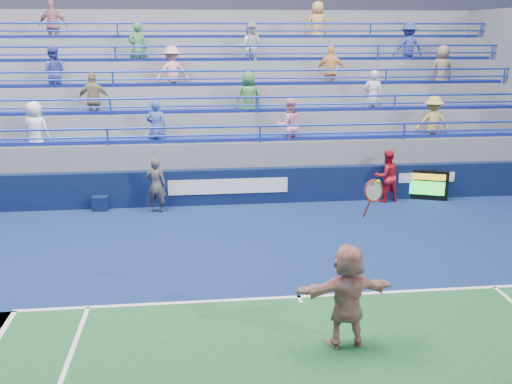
{
  "coord_description": "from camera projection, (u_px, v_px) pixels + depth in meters",
  "views": [
    {
      "loc": [
        -1.99,
        -10.17,
        5.14
      ],
      "look_at": [
        -0.59,
        2.5,
        1.5
      ],
      "focal_mm": 40.0,
      "sensor_mm": 36.0,
      "label": 1
    }
  ],
  "objects": [
    {
      "name": "line_judge",
      "position": [
        156.0,
        185.0,
        16.46
      ],
      "size": [
        0.66,
        0.51,
        1.62
      ],
      "primitive_type": "imported",
      "rotation": [
        0.0,
        0.0,
        2.92
      ],
      "color": "#131835",
      "rests_on": "ground"
    },
    {
      "name": "bleacher_stand",
      "position": [
        248.0,
        132.0,
        20.73
      ],
      "size": [
        18.0,
        5.6,
        6.13
      ],
      "color": "slate",
      "rests_on": "ground"
    },
    {
      "name": "serve_speed_board",
      "position": [
        425.0,
        185.0,
        17.75
      ],
      "size": [
        1.34,
        0.62,
        0.95
      ],
      "color": "black",
      "rests_on": "ground"
    },
    {
      "name": "ball_girl",
      "position": [
        386.0,
        176.0,
        17.49
      ],
      "size": [
        0.89,
        0.75,
        1.61
      ],
      "primitive_type": "imported",
      "rotation": [
        0.0,
        0.0,
        3.34
      ],
      "color": "red",
      "rests_on": "ground"
    },
    {
      "name": "ground",
      "position": [
        299.0,
        298.0,
        11.34
      ],
      "size": [
        120.0,
        120.0,
        0.0
      ],
      "primitive_type": "plane",
      "color": "#333538"
    },
    {
      "name": "sponsor_wall",
      "position": [
        261.0,
        186.0,
        17.4
      ],
      "size": [
        18.0,
        0.32,
        1.1
      ],
      "color": "#0A1637",
      "rests_on": "ground"
    },
    {
      "name": "judge_chair",
      "position": [
        101.0,
        202.0,
        16.79
      ],
      "size": [
        0.48,
        0.48,
        0.78
      ],
      "color": "#0C183C",
      "rests_on": "ground"
    },
    {
      "name": "tennis_player",
      "position": [
        347.0,
        296.0,
        9.42
      ],
      "size": [
        1.7,
        0.65,
        2.89
      ],
      "color": "silver",
      "rests_on": "ground"
    }
  ]
}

